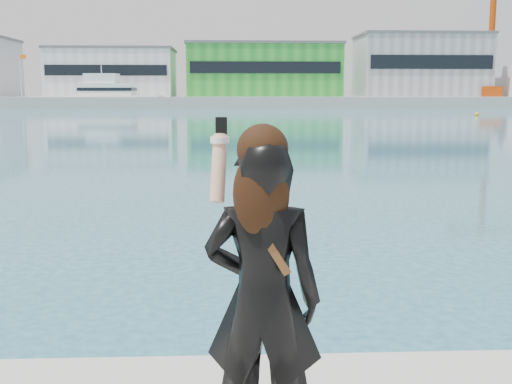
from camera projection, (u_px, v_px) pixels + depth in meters
far_quay at (224, 102)px, 131.54m from camera, size 320.00×40.00×2.00m
warehouse_white at (113, 73)px, 127.69m from camera, size 24.48×15.35×9.50m
warehouse_green at (263, 70)px, 128.96m from camera, size 30.60×16.36×10.50m
warehouse_grey_right at (420, 65)px, 130.24m from camera, size 25.50×15.35×12.50m
dock_crane at (498, 28)px, 123.89m from camera, size 23.00×4.00×24.00m
flagpole_left at (21, 72)px, 120.12m from camera, size 1.28×0.16×8.00m
flagpole_right at (339, 73)px, 122.80m from camera, size 1.28×0.16×8.00m
motor_yacht at (110, 96)px, 114.01m from camera, size 17.57×6.44×8.02m
buoy_near at (477, 116)px, 75.43m from camera, size 0.50×0.50×0.50m
woman at (263, 290)px, 2.95m from camera, size 0.60×0.45×1.59m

